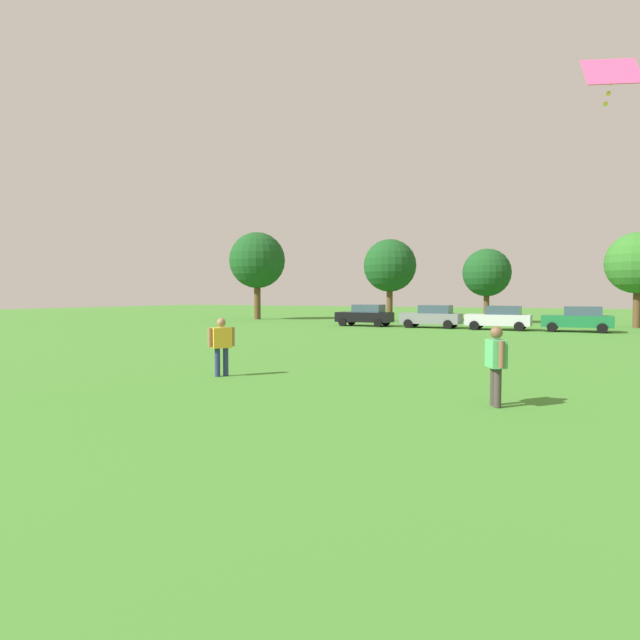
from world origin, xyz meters
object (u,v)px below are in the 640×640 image
at_px(parked_car_silver_2, 500,318).
at_px(tree_center_right, 638,263).
at_px(parked_car_gray_1, 432,316).
at_px(bystander_near_trees, 221,342).
at_px(kite, 611,74).
at_px(tree_far_left, 257,261).
at_px(parked_car_green_3, 579,319).
at_px(tree_center_left, 487,273).
at_px(tree_left, 390,266).
at_px(adult_bystander, 496,359).
at_px(parked_car_black_0, 365,315).

bearing_deg(parked_car_silver_2, tree_center_right, -141.49).
bearing_deg(parked_car_gray_1, bystander_near_trees, 91.12).
height_order(kite, tree_far_left, tree_far_left).
bearing_deg(kite, parked_car_green_3, 91.89).
relative_size(parked_car_gray_1, tree_center_left, 0.67).
bearing_deg(bystander_near_trees, tree_left, -133.75).
bearing_deg(adult_bystander, bystander_near_trees, 56.89).
xyz_separation_m(adult_bystander, tree_center_left, (-6.06, 36.46, 3.29)).
relative_size(kite, tree_center_left, 0.20).
distance_m(adult_bystander, tree_far_left, 44.17).
distance_m(parked_car_black_0, parked_car_silver_2, 10.10).
height_order(adult_bystander, tree_center_left, tree_center_left).
height_order(bystander_near_trees, parked_car_silver_2, bystander_near_trees).
distance_m(tree_left, tree_center_right, 19.91).
relative_size(bystander_near_trees, kite, 1.35).
bearing_deg(bystander_near_trees, tree_center_right, -166.14).
distance_m(parked_car_gray_1, parked_car_silver_2, 4.85).
bearing_deg(parked_car_black_0, adult_bystander, 116.57).
height_order(kite, parked_car_green_3, kite).
distance_m(parked_car_gray_1, tree_far_left, 20.97).
bearing_deg(bystander_near_trees, parked_car_gray_1, -143.51).
height_order(bystander_near_trees, tree_left, tree_left).
distance_m(parked_car_black_0, tree_center_right, 20.29).
bearing_deg(tree_center_left, tree_left, -178.25).
bearing_deg(parked_car_gray_1, tree_center_right, -154.22).
height_order(tree_left, tree_center_right, tree_left).
bearing_deg(tree_far_left, bystander_near_trees, -58.95).
bearing_deg(adult_bystander, parked_car_silver_2, -18.24).
xyz_separation_m(tree_center_left, tree_center_right, (11.11, -2.39, 0.42)).
relative_size(adult_bystander, parked_car_silver_2, 0.41).
bearing_deg(parked_car_green_3, adult_bystander, 87.34).
xyz_separation_m(bystander_near_trees, tree_left, (-6.76, 35.19, 4.09)).
xyz_separation_m(adult_bystander, tree_left, (-14.75, 36.19, 4.09)).
height_order(bystander_near_trees, tree_far_left, tree_far_left).
bearing_deg(tree_center_right, parked_car_black_0, -160.84).
distance_m(parked_car_green_3, tree_center_right, 8.63).
relative_size(adult_bystander, parked_car_black_0, 0.41).
height_order(parked_car_black_0, parked_car_gray_1, same).
bearing_deg(bystander_near_trees, parked_car_green_3, -163.98).
bearing_deg(tree_center_left, bystander_near_trees, -93.11).
bearing_deg(adult_bystander, tree_center_right, -34.37).
bearing_deg(tree_center_left, adult_bystander, -80.56).
relative_size(adult_bystander, tree_far_left, 0.20).
relative_size(kite, parked_car_green_3, 0.30).
xyz_separation_m(kite, tree_center_left, (-8.18, 34.81, -2.97)).
relative_size(kite, tree_far_left, 0.15).
relative_size(adult_bystander, tree_left, 0.23).
bearing_deg(kite, bystander_near_trees, -176.33).
bearing_deg(tree_far_left, parked_car_green_3, -12.78).
distance_m(tree_far_left, tree_left, 13.29).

